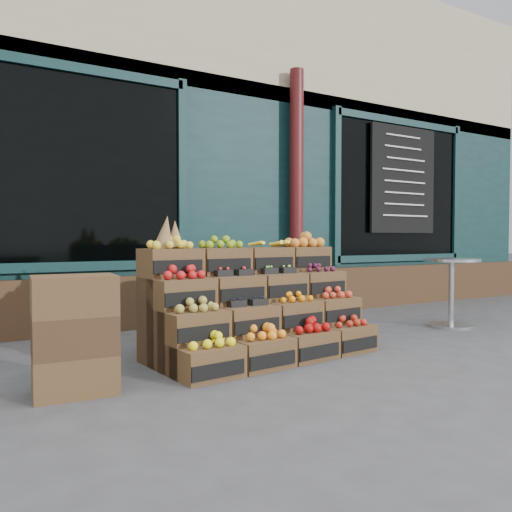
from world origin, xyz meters
TOP-DOWN VIEW (x-y plane):
  - ground at (0.00, 0.00)m, footprint 60.00×60.00m
  - shop_facade at (0.00, 5.11)m, footprint 12.00×6.24m
  - crate_display at (-0.36, 0.43)m, footprint 2.00×1.13m
  - spare_crates at (-1.94, 0.06)m, footprint 0.54×0.39m
  - bistro_table at (2.24, 0.46)m, footprint 0.62×0.62m
  - shopkeeper at (-1.83, 2.67)m, footprint 0.71×0.50m

SIDE VIEW (x-z plane):
  - ground at x=0.00m, z-range 0.00..0.00m
  - crate_display at x=-0.36m, z-range -0.23..0.97m
  - spare_crates at x=-1.94m, z-range 0.00..0.77m
  - bistro_table at x=2.24m, z-range 0.10..0.88m
  - shopkeeper at x=-1.83m, z-range 0.00..1.85m
  - shop_facade at x=0.00m, z-range 0.00..4.80m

